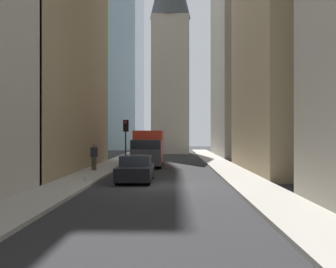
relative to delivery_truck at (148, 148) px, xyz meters
name	(u,v)px	position (x,y,z in m)	size (l,w,h in m)	color
ground_plane	(160,186)	(-12.51, -1.40, -1.46)	(135.00, 135.00, 0.00)	#262628
sidewalk_right	(70,184)	(-12.51, 3.10, -1.39)	(90.00, 2.20, 0.14)	#A8A399
sidewalk_left	(252,185)	(-12.51, -5.90, -1.39)	(90.00, 2.20, 0.14)	#A8A399
building_left_far	(259,20)	(15.78, -12.00, 14.45)	(15.97, 10.00, 31.81)	#A8A091
church_spire	(170,39)	(22.73, -1.50, 13.93)	(5.43, 5.43, 29.42)	beige
delivery_truck	(148,148)	(0.00, 0.00, 0.00)	(6.46, 2.25, 2.84)	red
sedan_black	(136,169)	(-10.68, 0.00, -0.80)	(4.30, 1.78, 1.42)	black
traffic_light_midblock	(126,131)	(5.52, 2.47, 1.44)	(0.43, 0.52, 3.76)	black
pedestrian	(94,155)	(-5.16, 3.33, -0.34)	(0.26, 0.44, 1.80)	#473D33
discarded_bottle	(85,179)	(-11.55, 2.57, -1.21)	(0.07, 0.07, 0.27)	#999EA3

